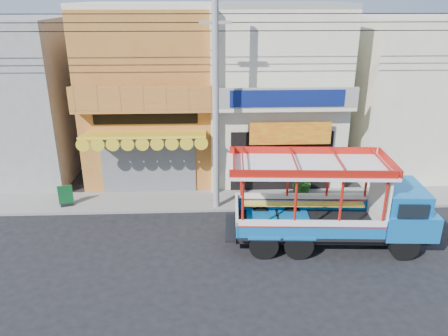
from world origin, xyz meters
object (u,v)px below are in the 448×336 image
songthaew_truck (345,204)px  potted_plant_b (297,192)px  green_sign (66,197)px  potted_plant_a (304,181)px  utility_pole (219,92)px  potted_plant_c (299,183)px

songthaew_truck → potted_plant_b: 3.73m
green_sign → potted_plant_a: potted_plant_a is taller
green_sign → potted_plant_a: (10.41, 0.87, 0.17)m
utility_pole → songthaew_truck: size_ratio=3.81×
potted_plant_b → potted_plant_c: 0.82m
potted_plant_b → potted_plant_c: (0.21, 0.79, 0.07)m
songthaew_truck → potted_plant_b: songthaew_truck is taller
utility_pole → potted_plant_b: utility_pole is taller
utility_pole → green_sign: bearing=176.9°
utility_pole → potted_plant_c: bearing=18.2°
songthaew_truck → green_sign: bearing=162.6°
songthaew_truck → potted_plant_c: songthaew_truck is taller
potted_plant_a → potted_plant_b: size_ratio=1.29×
utility_pole → potted_plant_a: 5.94m
utility_pole → potted_plant_b: bearing=6.6°
utility_pole → potted_plant_b: size_ratio=32.40×
songthaew_truck → potted_plant_a: bearing=96.4°
potted_plant_a → potted_plant_c: size_ratio=1.12×
utility_pole → potted_plant_b: (3.40, 0.40, -4.48)m
potted_plant_a → potted_plant_c: potted_plant_a is taller
songthaew_truck → potted_plant_c: bearing=99.6°
potted_plant_b → potted_plant_c: size_ratio=0.87×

